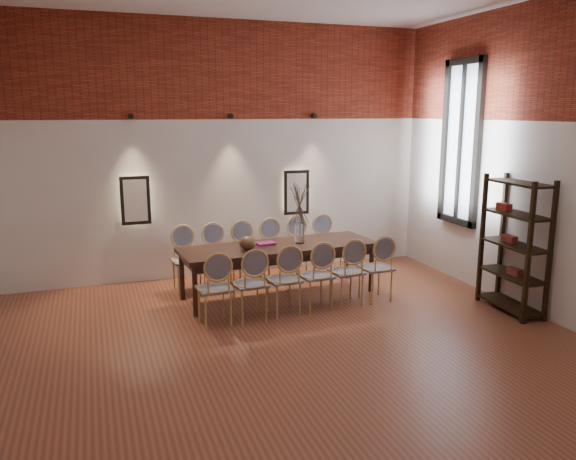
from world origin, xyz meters
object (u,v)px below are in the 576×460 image
object	(u,v)px
chair_near_d	(316,275)
chair_near_c	(284,280)
book	(266,244)
chair_far_d	(275,251)
chair_near_e	(347,272)
shelving_rack	(514,245)
chair_near_a	(214,288)
chair_near_f	(376,268)
chair_far_b	(217,257)
bowl	(248,243)
chair_far_a	(186,260)
vase	(299,233)
chair_near_b	(250,284)
chair_far_f	(328,245)
chair_far_c	(246,254)
dining_table	(279,270)
chair_far_e	(302,248)

from	to	relation	value
chair_near_d	chair_near_c	bearing A→B (deg)	-180.00
book	chair_far_d	bearing A→B (deg)	62.09
chair_near_e	shelving_rack	world-z (taller)	shelving_rack
chair_near_e	chair_near_a	bearing A→B (deg)	-180.00
chair_near_f	chair_far_b	bearing A→B (deg)	142.02
chair_far_d	bowl	world-z (taller)	chair_far_d
chair_far_a	vase	bearing A→B (deg)	153.95
chair_near_c	book	bearing A→B (deg)	84.77
chair_far_b	chair_near_f	bearing A→B (deg)	142.02
chair_near_b	chair_far_a	size ratio (longest dim) A/B	1.00
chair_near_b	chair_far_d	world-z (taller)	same
chair_near_d	chair_far_f	world-z (taller)	same
chair_far_c	chair_far_b	bearing A→B (deg)	-0.00
dining_table	chair_far_d	distance (m)	0.77
chair_near_d	vase	world-z (taller)	vase
shelving_rack	chair_near_c	bearing A→B (deg)	166.08
chair_near_b	chair_near_d	size ratio (longest dim) A/B	1.00
chair_near_e	chair_far_d	bearing A→B (deg)	107.75
chair_near_a	chair_near_d	distance (m)	1.41
book	chair_far_c	bearing A→B (deg)	101.04
shelving_rack	chair_far_f	bearing A→B (deg)	126.29
chair_near_c	chair_near_d	bearing A→B (deg)	0.00
chair_near_b	chair_far_a	xyz separation A→B (m)	(-0.57, 1.43, 0.00)
chair_far_c	vase	xyz separation A→B (m)	(0.61, -0.69, 0.43)
chair_near_a	chair_near_e	size ratio (longest dim) A/B	1.00
dining_table	shelving_rack	bearing A→B (deg)	-34.87
chair_near_f	shelving_rack	size ratio (longest dim) A/B	0.52
chair_near_f	chair_far_a	distance (m)	2.76
chair_near_f	chair_far_a	size ratio (longest dim) A/B	1.00
dining_table	chair_far_f	size ratio (longest dim) A/B	2.99
chair_near_b	chair_near_f	world-z (taller)	same
bowl	shelving_rack	size ratio (longest dim) A/B	0.13
chair_near_f	chair_far_e	distance (m)	1.54
chair_near_f	chair_far_e	xyz separation A→B (m)	(-0.57, 1.43, 0.00)
chair_near_a	vase	world-z (taller)	vase
chair_near_e	chair_far_e	size ratio (longest dim) A/B	1.00
chair_near_d	shelving_rack	distance (m)	2.64
chair_far_f	chair_far_b	bearing A→B (deg)	-0.00
dining_table	chair_near_c	world-z (taller)	chair_near_c
chair_near_b	chair_far_b	size ratio (longest dim) A/B	1.00
chair_near_b	chair_far_e	bearing A→B (deg)	46.15
chair_near_b	chair_far_c	size ratio (longest dim) A/B	1.00
chair_near_b	chair_far_c	bearing A→B (deg)	72.25
chair_far_e	bowl	size ratio (longest dim) A/B	3.92
chair_far_c	chair_far_d	bearing A→B (deg)	-180.00
chair_near_d	chair_far_b	xyz separation A→B (m)	(-1.04, 1.39, 0.00)
chair_near_b	chair_far_f	distance (m)	2.38
chair_near_a	chair_far_b	distance (m)	1.54
bowl	chair_far_f	bearing A→B (deg)	29.35
chair_near_a	shelving_rack	size ratio (longest dim) A/B	0.52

